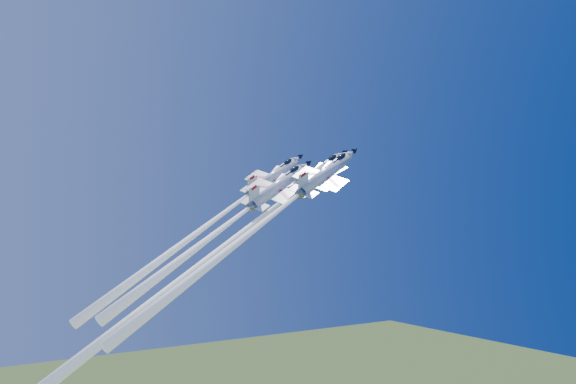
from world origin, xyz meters
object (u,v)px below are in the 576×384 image
jet_left (209,224)px  jet_slot (224,227)px  jet_lead (228,243)px  jet_right (256,228)px

jet_left → jet_slot: size_ratio=1.11×
jet_lead → jet_left: bearing=171.6°
jet_right → jet_slot: (-3.09, 6.01, 0.11)m
jet_left → jet_slot: bearing=-25.1°
jet_slot → jet_right: bearing=10.4°
jet_lead → jet_slot: size_ratio=1.41×
jet_left → jet_slot: jet_left is taller
jet_left → jet_slot: (-1.20, -8.33, -0.43)m
jet_left → jet_right: jet_right is taller
jet_lead → jet_left: 6.96m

